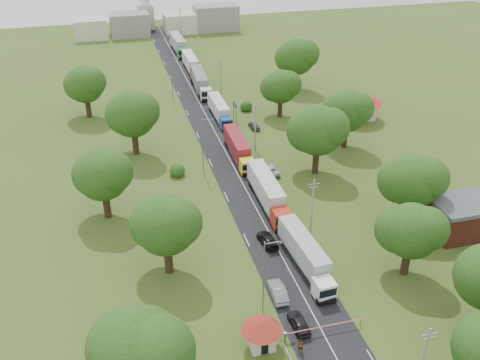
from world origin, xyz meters
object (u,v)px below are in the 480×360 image
object	(u,v)px
pedestrian_near	(301,346)
truck_0	(306,255)
car_lane_front	(299,323)
car_lane_mid	(278,291)
info_sign	(235,108)
boom_barrier	(312,329)
guard_booth	(261,331)

from	to	relation	value
pedestrian_near	truck_0	bearing A→B (deg)	69.10
car_lane_front	car_lane_mid	world-z (taller)	car_lane_mid
info_sign	boom_barrier	bearing A→B (deg)	-96.24
guard_booth	info_sign	size ratio (longest dim) A/B	1.07
info_sign	car_lane_front	bearing A→B (deg)	-97.32
car_lane_front	car_lane_mid	xyz separation A→B (m)	(-0.68, 5.50, 0.06)
boom_barrier	guard_booth	bearing A→B (deg)	-179.99
guard_booth	car_lane_front	bearing A→B (deg)	17.09
truck_0	car_lane_front	xyz separation A→B (m)	(-4.48, -9.77, -1.39)
truck_0	pedestrian_near	distance (m)	14.39
info_sign	car_lane_mid	world-z (taller)	info_sign
boom_barrier	car_lane_front	size ratio (longest dim) A/B	2.24
pedestrian_near	boom_barrier	bearing A→B (deg)	45.24
boom_barrier	car_lane_front	distance (m)	1.79
info_sign	truck_0	bearing A→B (deg)	-93.56
guard_booth	info_sign	distance (m)	61.27
boom_barrier	guard_booth	distance (m)	5.98
truck_0	car_lane_front	distance (m)	10.84
truck_0	pedestrian_near	bearing A→B (deg)	-112.89
car_lane_front	truck_0	bearing A→B (deg)	-116.15
info_sign	truck_0	size ratio (longest dim) A/B	0.29
info_sign	car_lane_front	world-z (taller)	info_sign
guard_booth	car_lane_front	xyz separation A→B (m)	(4.88, 1.50, -1.46)
guard_booth	car_lane_mid	xyz separation A→B (m)	(4.20, 7.00, -1.40)
truck_0	car_lane_front	bearing A→B (deg)	-114.64
info_sign	car_lane_mid	xyz separation A→B (m)	(-8.20, -53.00, -2.24)
info_sign	truck_0	world-z (taller)	info_sign
truck_0	car_lane_mid	size ratio (longest dim) A/B	3.08
boom_barrier	pedestrian_near	xyz separation A→B (m)	(-2.05, -1.93, -0.03)
boom_barrier	truck_0	world-z (taller)	truck_0
guard_booth	pedestrian_near	size ratio (longest dim) A/B	2.55
boom_barrier	car_lane_front	bearing A→B (deg)	122.64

